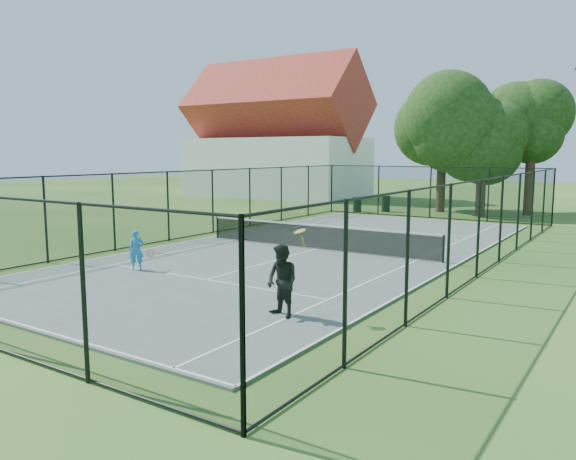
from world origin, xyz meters
The scene contains 12 objects.
ground centered at (0.00, 0.00, 0.00)m, with size 120.00×120.00×0.00m, color #26541C.
tennis_court centered at (0.00, 0.00, 0.03)m, with size 11.00×24.00×0.06m, color #55645F.
tennis_net centered at (0.00, 0.00, 0.58)m, with size 10.08×0.08×0.95m.
fence centered at (0.00, 0.00, 1.50)m, with size 13.10×26.10×3.00m.
tree_near_left centered at (-0.67, 16.91, 4.92)m, with size 6.14×6.14×8.00m.
tree_near_mid centered at (2.18, 15.58, 4.42)m, with size 5.49×5.49×7.18m.
tree_near_right centered at (4.44, 17.90, 4.82)m, with size 5.50×5.50×7.59m.
building centered at (-17.00, 22.00, 4.93)m, with size 15.30×8.15×11.87m.
trash_bin_left centered at (-5.16, 14.02, 0.48)m, with size 0.58×0.58×0.94m.
trash_bin_right centered at (-3.60, 14.98, 0.52)m, with size 0.58×0.58×1.03m.
player_blue centered at (-2.82, -6.51, 0.70)m, with size 0.85×0.55×1.27m.
player_black centered at (3.96, -8.28, 0.89)m, with size 0.95×0.96×2.39m.
Camera 1 is at (10.87, -18.58, 3.77)m, focal length 35.00 mm.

